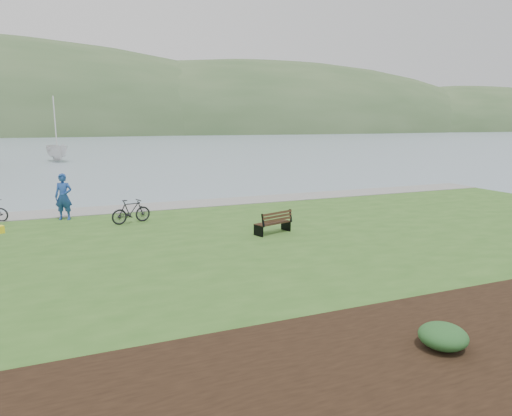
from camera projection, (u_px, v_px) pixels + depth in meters
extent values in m
plane|color=gray|center=(274.00, 241.00, 17.86)|extent=(600.00, 600.00, 0.00)
cube|color=#335D20|center=(298.00, 248.00, 16.00)|extent=(34.00, 20.00, 0.40)
cube|color=gray|center=(220.00, 202.00, 24.05)|extent=(34.00, 2.20, 0.03)
cube|color=black|center=(273.00, 223.00, 17.30)|extent=(1.53, 0.92, 0.05)
cube|color=black|center=(277.00, 217.00, 17.05)|extent=(1.42, 0.58, 0.45)
cube|color=black|center=(258.00, 231.00, 16.89)|extent=(0.20, 0.49, 0.40)
cube|color=black|center=(286.00, 225.00, 17.78)|extent=(0.20, 0.49, 0.40)
imported|color=navy|center=(63.00, 193.00, 19.59)|extent=(1.01, 0.86, 2.36)
imported|color=black|center=(131.00, 211.00, 19.01)|extent=(0.94, 1.75, 1.01)
imported|color=silver|center=(58.00, 161.00, 53.83)|extent=(10.86, 10.98, 24.01)
cube|color=yellow|center=(1.00, 229.00, 17.37)|extent=(0.27, 0.31, 0.28)
ellipsoid|color=#1E4C21|center=(443.00, 336.00, 8.44)|extent=(0.90, 0.90, 0.45)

